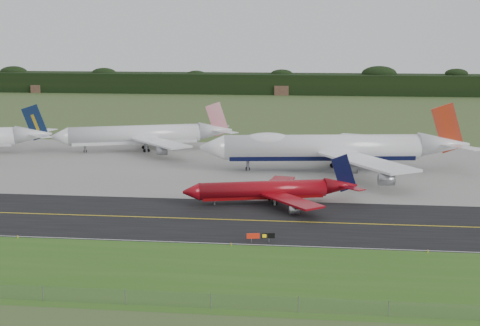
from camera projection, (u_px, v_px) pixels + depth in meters
name	position (u px, v px, depth m)	size (l,w,h in m)	color
ground	(218.00, 214.00, 139.27)	(600.00, 600.00, 0.00)	#3F5126
grass_verge	(186.00, 273.00, 105.15)	(400.00, 30.00, 0.01)	#2E5E1B
taxiway	(215.00, 219.00, 135.37)	(400.00, 32.00, 0.02)	black
apron	(243.00, 166.00, 188.99)	(400.00, 78.00, 0.01)	gray
taxiway_centreline	(215.00, 219.00, 135.36)	(400.00, 0.40, 0.00)	yellow
taxiway_edge_line	(202.00, 243.00, 120.25)	(400.00, 0.25, 0.00)	silver
perimeter_fence	(168.00, 299.00, 92.26)	(320.00, 0.10, 320.00)	slate
horizon_treeline	(282.00, 85.00, 405.11)	(700.00, 25.00, 12.00)	black
jet_ba_747	(332.00, 148.00, 181.63)	(73.90, 60.68, 18.59)	white
jet_red_737	(272.00, 190.00, 147.71)	(38.93, 31.12, 10.63)	maroon
jet_star_tail	(145.00, 135.00, 212.22)	(55.89, 45.51, 15.10)	white
taxiway_sign	(261.00, 236.00, 120.37)	(5.06, 1.10, 1.70)	slate
edge_marker_left	(18.00, 237.00, 122.94)	(0.16, 0.16, 0.50)	yellow
edge_marker_center	(231.00, 244.00, 118.65)	(0.16, 0.16, 0.50)	yellow
edge_marker_right	(428.00, 251.00, 114.95)	(0.16, 0.16, 0.50)	yellow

